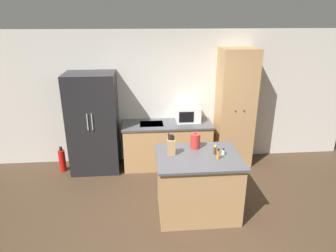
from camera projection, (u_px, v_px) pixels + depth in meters
The scene contains 13 objects.
ground_plane at pixel (188, 230), 4.21m from camera, with size 14.00×14.00×0.00m, color #423021.
wall_back at pixel (173, 98), 5.93m from camera, with size 7.20×0.06×2.60m.
refrigerator at pixel (94, 123), 5.59m from camera, with size 0.90×0.71×1.88m.
back_counter at pixel (167, 144), 5.90m from camera, with size 1.72×0.67×0.89m.
pantry_cabinet at pixel (235, 108), 5.78m from camera, with size 0.67×0.60×2.28m.
kitchen_island at pixel (198, 184), 4.48m from camera, with size 1.22×0.96×0.94m.
microwave at pixel (188, 114), 5.82m from camera, with size 0.46×0.39×0.29m.
knife_block at pixel (171, 147), 4.31m from camera, with size 0.11×0.09×0.34m.
spice_bottle_tall_dark at pixel (218, 154), 4.19m from camera, with size 0.04×0.04×0.16m.
spice_bottle_short_red at pixel (223, 152), 4.33m from camera, with size 0.05×0.05×0.10m.
spice_bottle_amber_oil at pixel (215, 150), 4.35m from camera, with size 0.04×0.04×0.14m.
kettle at pixel (195, 141), 4.53m from camera, with size 0.15×0.15×0.25m.
fire_extinguisher at pixel (62, 160), 5.74m from camera, with size 0.13×0.13×0.50m.
Camera 1 is at (-0.57, -3.39, 2.86)m, focal length 32.00 mm.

